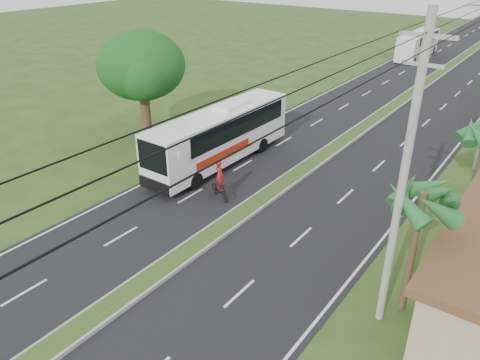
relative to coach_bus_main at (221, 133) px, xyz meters
The scene contains 11 objects.
ground 10.90m from the coach_bus_main, 62.94° to the right, with size 180.00×180.00×0.00m, color #294318.
road_asphalt 11.72m from the coach_bus_main, 65.04° to the left, with size 14.00×160.00×0.02m, color black.
median_strip 11.70m from the coach_bus_main, 65.04° to the left, with size 1.20×160.00×0.18m.
lane_edge_left 10.82m from the coach_bus_main, 99.91° to the left, with size 0.12×160.00×0.01m, color silver.
lane_edge_right 15.73m from the coach_bus_main, 42.13° to the left, with size 0.12×160.00×0.01m, color silver.
palm_verge_a 15.57m from the coach_bus_main, 25.23° to the right, with size 2.40×2.40×5.45m.
shade_tree 7.85m from the coach_bus_main, behind, with size 6.30×6.00×7.54m.
utility_pole_a 15.77m from the coach_bus_main, 29.40° to the right, with size 1.60×0.28×11.00m.
coach_bus_main is the anchor object (origin of this frame).
coach_bus_far 39.58m from the coach_bus_main, 89.91° to the left, with size 2.33×10.28×2.99m.
motorcyclist 4.91m from the coach_bus_main, 52.85° to the right, with size 1.84×1.13×2.27m.
Camera 1 is at (12.11, -11.84, 12.39)m, focal length 35.00 mm.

